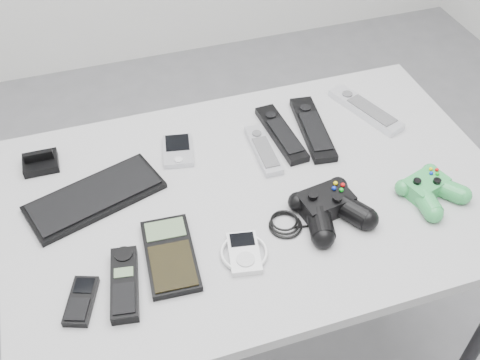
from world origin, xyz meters
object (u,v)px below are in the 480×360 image
object	(u,v)px
desk	(258,211)
calculator	(170,255)
mobile_phone	(81,301)
mp3_player	(244,252)
controller_green	(430,188)
controller_black	(330,206)
remote_black_b	(313,128)
pda	(178,150)
cordless_handset	(124,283)
pda_keyboard	(95,196)
remote_silver_a	(263,149)
remote_silver_b	(365,109)
remote_black_a	(281,133)

from	to	relation	value
desk	calculator	distance (m)	0.27
mobile_phone	mp3_player	world-z (taller)	same
desk	controller_green	bearing A→B (deg)	-19.96
calculator	controller_green	world-z (taller)	controller_green
controller_black	remote_black_b	bearing A→B (deg)	65.23
desk	remote_black_b	bearing A→B (deg)	38.06
desk	pda	world-z (taller)	pda
controller_green	calculator	bearing A→B (deg)	161.93
pda	cordless_handset	world-z (taller)	cordless_handset
cordless_handset	pda_keyboard	bearing A→B (deg)	104.38
remote_silver_a	controller_black	xyz separation A→B (m)	(0.07, -0.24, 0.02)
mp3_player	mobile_phone	bearing A→B (deg)	-167.18
remote_silver_b	mobile_phone	xyz separation A→B (m)	(-0.78, -0.36, -0.00)
remote_black_a	calculator	bearing A→B (deg)	-144.29
remote_black_a	calculator	size ratio (longest dim) A/B	1.14
remote_silver_a	calculator	world-z (taller)	same
remote_black_b	mp3_player	size ratio (longest dim) A/B	2.34
desk	remote_silver_a	size ratio (longest dim) A/B	6.38
pda	controller_green	distance (m)	0.59
desk	remote_silver_a	bearing A→B (deg)	65.46
remote_silver_a	mp3_player	bearing A→B (deg)	-115.23
pda_keyboard	controller_green	bearing A→B (deg)	-35.03
desk	mp3_player	distance (m)	0.20
remote_silver_a	mp3_player	size ratio (longest dim) A/B	1.71
mp3_player	pda	bearing A→B (deg)	109.50
pda_keyboard	controller_black	distance (m)	0.52
remote_silver_a	remote_silver_b	bearing A→B (deg)	13.59
remote_black_a	remote_silver_b	bearing A→B (deg)	1.91
pda_keyboard	mp3_player	xyz separation A→B (m)	(0.27, -0.25, 0.00)
mp3_player	controller_green	bearing A→B (deg)	14.61
remote_silver_b	remote_black_b	bearing A→B (deg)	170.84
controller_black	remote_black_a	bearing A→B (deg)	82.16
calculator	mp3_player	world-z (taller)	same
pda_keyboard	cordless_handset	bearing A→B (deg)	-102.72
remote_black_a	cordless_handset	world-z (taller)	cordless_handset
desk	pda	distance (m)	0.24
remote_black_a	remote_black_b	size ratio (longest dim) A/B	0.91
pda_keyboard	remote_silver_a	xyz separation A→B (m)	(0.41, 0.03, 0.00)
mobile_phone	controller_black	xyz separation A→B (m)	(0.54, 0.06, 0.02)
remote_black_b	controller_green	size ratio (longest dim) A/B	1.69
mobile_phone	mp3_player	bearing A→B (deg)	22.32
desk	mp3_player	xyz separation A→B (m)	(-0.09, -0.16, 0.07)
mp3_player	pda_keyboard	bearing A→B (deg)	147.17
remote_silver_a	mobile_phone	xyz separation A→B (m)	(-0.47, -0.30, -0.00)
controller_black	cordless_handset	bearing A→B (deg)	177.83
remote_silver_b	controller_green	world-z (taller)	controller_green
remote_silver_b	remote_silver_a	bearing A→B (deg)	172.49
pda	mobile_phone	distance (m)	0.45
remote_silver_b	mp3_player	world-z (taller)	remote_silver_b
desk	remote_silver_b	world-z (taller)	remote_silver_b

